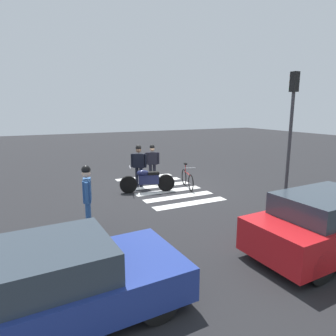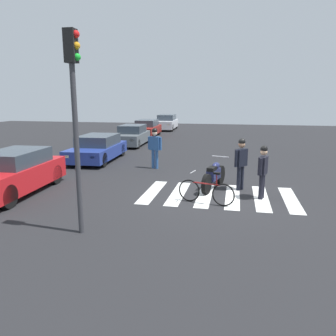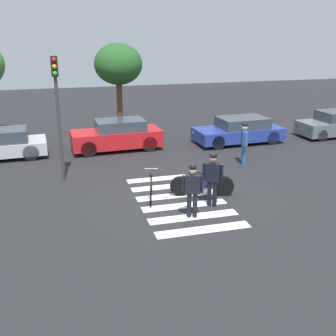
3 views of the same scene
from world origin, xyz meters
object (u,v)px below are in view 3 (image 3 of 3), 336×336
object	(u,v)px
officer_by_motorcycle	(213,175)
pedestrian_bystander	(244,140)
car_red_convertible	(117,135)
car_blue_hatchback	(239,131)
leaning_bicycle	(151,189)
officer_on_foot	(192,187)
car_grey_coupe	(336,124)
traffic_light_pole	(57,100)
police_motorcycle	(202,183)

from	to	relation	value
officer_by_motorcycle	pedestrian_bystander	size ratio (longest dim) A/B	0.99
car_red_convertible	car_blue_hatchback	distance (m)	6.13
leaning_bicycle	car_blue_hatchback	size ratio (longest dim) A/B	0.39
officer_on_foot	car_grey_coupe	world-z (taller)	officer_on_foot
officer_by_motorcycle	officer_on_foot	bearing A→B (deg)	-143.72
officer_by_motorcycle	car_grey_coupe	size ratio (longest dim) A/B	0.45
officer_by_motorcycle	pedestrian_bystander	distance (m)	4.72
officer_on_foot	car_grey_coupe	size ratio (longest dim) A/B	0.42
pedestrian_bystander	car_red_convertible	bearing A→B (deg)	142.63
leaning_bicycle	traffic_light_pole	world-z (taller)	traffic_light_pole
police_motorcycle	leaning_bicycle	world-z (taller)	police_motorcycle
police_motorcycle	car_blue_hatchback	world-z (taller)	car_blue_hatchback
pedestrian_bystander	car_blue_hatchback	xyz separation A→B (m)	(1.32, 3.33, -0.45)
car_red_convertible	traffic_light_pole	bearing A→B (deg)	-125.44
officer_on_foot	officer_by_motorcycle	world-z (taller)	officer_by_motorcycle
car_red_convertible	police_motorcycle	bearing A→B (deg)	-73.64
car_grey_coupe	leaning_bicycle	bearing A→B (deg)	-152.52
police_motorcycle	traffic_light_pole	world-z (taller)	traffic_light_pole
car_grey_coupe	traffic_light_pole	bearing A→B (deg)	-167.02
officer_on_foot	pedestrian_bystander	world-z (taller)	pedestrian_bystander
leaning_bicycle	officer_on_foot	bearing A→B (deg)	-62.29
car_blue_hatchback	officer_on_foot	bearing A→B (deg)	-123.27
officer_on_foot	traffic_light_pole	size ratio (longest dim) A/B	0.37
leaning_bicycle	officer_by_motorcycle	xyz separation A→B (m)	(1.78, -1.02, 0.67)
police_motorcycle	traffic_light_pole	size ratio (longest dim) A/B	0.47
officer_by_motorcycle	car_blue_hatchback	bearing A→B (deg)	59.44
pedestrian_bystander	car_red_convertible	distance (m)	6.06
car_grey_coupe	car_blue_hatchback	bearing A→B (deg)	179.40
car_blue_hatchback	car_grey_coupe	bearing A→B (deg)	-0.60
car_red_convertible	traffic_light_pole	distance (m)	5.12
car_red_convertible	officer_on_foot	bearing A→B (deg)	-82.68
leaning_bicycle	car_blue_hatchback	distance (m)	8.52
leaning_bicycle	officer_on_foot	xyz separation A→B (m)	(0.88, -1.68, 0.60)
car_grey_coupe	traffic_light_pole	distance (m)	14.91
leaning_bicycle	car_grey_coupe	size ratio (longest dim) A/B	0.43
officer_by_motorcycle	police_motorcycle	bearing A→B (deg)	91.56
leaning_bicycle	car_blue_hatchback	xyz separation A→B (m)	(5.97, 6.07, 0.24)
leaning_bicycle	pedestrian_bystander	bearing A→B (deg)	30.45
car_blue_hatchback	traffic_light_pole	xyz separation A→B (m)	(-8.76, -3.36, 2.43)
officer_by_motorcycle	car_blue_hatchback	distance (m)	8.25
pedestrian_bystander	police_motorcycle	bearing A→B (deg)	-135.42
officer_by_motorcycle	pedestrian_bystander	bearing A→B (deg)	52.66
officer_on_foot	officer_by_motorcycle	bearing A→B (deg)	36.28
pedestrian_bystander	traffic_light_pole	distance (m)	7.70
officer_on_foot	leaning_bicycle	bearing A→B (deg)	117.71
police_motorcycle	car_blue_hatchback	distance (m)	7.48
leaning_bicycle	car_blue_hatchback	bearing A→B (deg)	45.46
car_blue_hatchback	traffic_light_pole	distance (m)	9.69
pedestrian_bystander	car_blue_hatchback	size ratio (longest dim) A/B	0.41
leaning_bicycle	car_red_convertible	world-z (taller)	car_red_convertible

